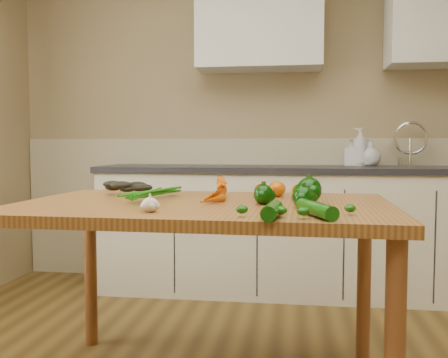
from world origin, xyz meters
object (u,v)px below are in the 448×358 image
Objects in this scene: soap_bottle_a at (360,147)px; tomato_b at (277,189)px; table at (204,224)px; pepper_c at (303,197)px; leafy_greens at (129,183)px; tomato_c at (300,192)px; zucchini_b at (272,210)px; carrot_bunch at (197,191)px; pepper_b at (309,190)px; garlic_bulb at (150,205)px; pepper_a at (264,195)px; tomato_a at (262,191)px; soap_bottle_b at (351,153)px; zucchini_a at (316,209)px; soap_bottle_c at (370,153)px.

soap_bottle_a is 3.50× the size of tomato_b.
pepper_c is (0.40, -0.14, 0.13)m from table.
soap_bottle_a reaches higher than leafy_greens.
tomato_b is 1.04× the size of tomato_c.
leafy_greens is 2.61× the size of pepper_c.
zucchini_b is at bearing 14.64° from soap_bottle_a.
carrot_bunch is 3.60× the size of tomato_b.
garlic_bulb is at bearing -146.62° from pepper_b.
pepper_a is at bearing 36.85° from garlic_bulb.
tomato_b is at bearing 81.86° from pepper_a.
pepper_a is 0.24m from tomato_a.
soap_bottle_b is at bearing 77.16° from zucchini_b.
zucchini_b is at bearing -111.45° from pepper_c.
leafy_greens is 0.71m from tomato_b.
zucchini_a is at bearing -3.28° from garlic_bulb.
table is 0.44m from tomato_c.
pepper_c is at bearing -90.35° from soap_bottle_b.
tomato_a is at bearing -8.23° from leafy_greens.
soap_bottle_a is at bearing 64.11° from garlic_bulb.
zucchini_b is (-0.54, -2.08, -0.20)m from soap_bottle_a.
pepper_c is (0.15, -0.10, 0.00)m from pepper_a.
carrot_bunch is 0.41m from garlic_bulb.
pepper_a is at bearing -154.91° from pepper_b.
tomato_b is at bearing 43.21° from table.
soap_bottle_a is at bearing 68.85° from tomato_b.
zucchini_b is at bearing -106.05° from pepper_b.
tomato_c is 0.52m from zucchini_a.
soap_bottle_c is 1.55m from tomato_b.
leafy_greens is (-1.19, -1.39, -0.13)m from soap_bottle_b.
tomato_b is (-0.14, 0.22, -0.02)m from pepper_b.
pepper_b reaches higher than zucchini_a.
zucchini_a is (-0.40, -2.03, -0.20)m from soap_bottle_a.
leafy_greens is (-0.38, 0.22, 0.02)m from carrot_bunch.
zucchini_b is (0.07, -0.61, -0.01)m from tomato_a.
soap_bottle_b is 2.45× the size of tomato_b.
pepper_c is at bearing -88.17° from tomato_c.
tomato_b is at bearing 122.23° from pepper_b.
soap_bottle_a reaches higher than carrot_bunch.
zucchini_a is (0.57, -0.03, -0.00)m from garlic_bulb.
pepper_a is 0.30m from tomato_b.
pepper_b reaches higher than pepper_a.
soap_bottle_a is 0.08m from soap_bottle_c.
pepper_b is 0.52× the size of zucchini_b.
tomato_c is (0.10, -0.10, -0.00)m from tomato_b.
soap_bottle_a is 1.87m from leafy_greens.
table is at bearing 126.13° from zucchini_b.
tomato_c reaches higher than table.
soap_bottle_a reaches higher than garlic_bulb.
table is 18.58× the size of pepper_c.
pepper_a is at bearing -76.95° from soap_bottle_c.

